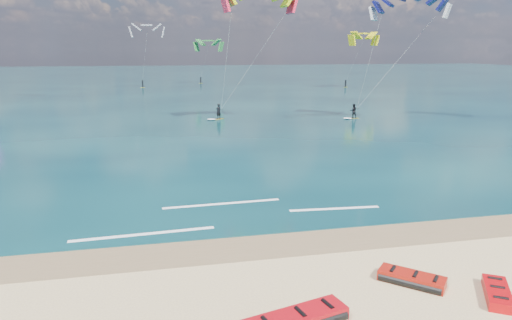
{
  "coord_description": "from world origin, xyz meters",
  "views": [
    {
      "loc": [
        -1.86,
        -12.97,
        7.41
      ],
      "look_at": [
        2.53,
        8.0,
        2.19
      ],
      "focal_mm": 32.0,
      "sensor_mm": 36.0,
      "label": 1
    }
  ],
  "objects_px": {
    "kitesurfer_main": "(239,50)",
    "kitesurfer_far": "(383,51)",
    "packed_kite_right": "(497,298)",
    "packed_kite_mid": "(411,283)"
  },
  "relations": [
    {
      "from": "kitesurfer_far",
      "to": "packed_kite_right",
      "type": "bearing_deg",
      "value": -93.92
    },
    {
      "from": "packed_kite_mid",
      "to": "kitesurfer_main",
      "type": "xyz_separation_m",
      "value": [
        0.23,
        34.1,
        7.36
      ]
    },
    {
      "from": "kitesurfer_main",
      "to": "kitesurfer_far",
      "type": "xyz_separation_m",
      "value": [
        14.52,
        -2.05,
        -0.14
      ]
    },
    {
      "from": "kitesurfer_far",
      "to": "kitesurfer_main",
      "type": "bearing_deg",
      "value": -171.21
    },
    {
      "from": "kitesurfer_main",
      "to": "kitesurfer_far",
      "type": "bearing_deg",
      "value": -48.2
    },
    {
      "from": "packed_kite_right",
      "to": "kitesurfer_far",
      "type": "relative_size",
      "value": 0.15
    },
    {
      "from": "packed_kite_right",
      "to": "kitesurfer_far",
      "type": "bearing_deg",
      "value": 10.64
    },
    {
      "from": "packed_kite_mid",
      "to": "kitesurfer_main",
      "type": "height_order",
      "value": "kitesurfer_main"
    },
    {
      "from": "packed_kite_mid",
      "to": "kitesurfer_main",
      "type": "bearing_deg",
      "value": 132.19
    },
    {
      "from": "kitesurfer_main",
      "to": "kitesurfer_far",
      "type": "distance_m",
      "value": 14.67
    }
  ]
}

